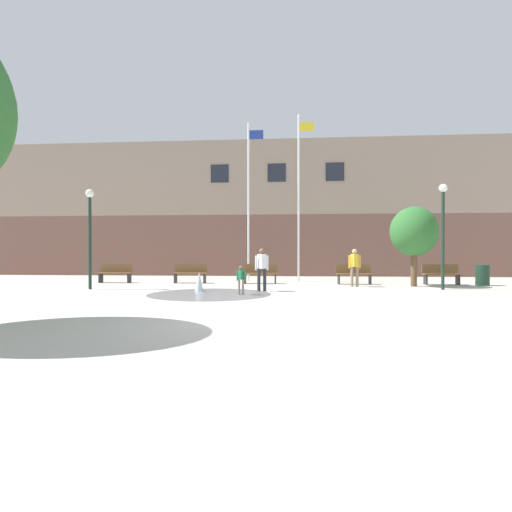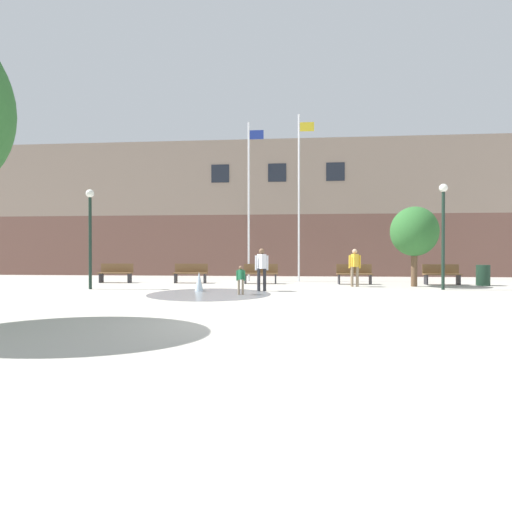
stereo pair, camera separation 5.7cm
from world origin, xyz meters
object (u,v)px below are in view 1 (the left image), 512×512
park_bench_center (260,273)px  street_tree_near_building (414,232)px  flagpole_left (249,197)px  park_bench_far_right (441,274)px  flagpole_right (299,193)px  child_in_fountain (241,278)px  trash_can (482,275)px  adult_near_bench (262,266)px  lamp_post_right_lane (443,221)px  park_bench_under_right_flagpole (354,274)px  park_bench_under_left_flagpole (190,273)px  lamp_post_left_lane (90,224)px  teen_by_trashcan (355,265)px  park_bench_left_of_flagpoles (116,273)px

park_bench_center → street_tree_near_building: bearing=-9.3°
flagpole_left → park_bench_far_right: bearing=-9.9°
park_bench_center → flagpole_right: (1.84, 1.59, 3.94)m
child_in_fountain → trash_can: 11.09m
child_in_fountain → adult_near_bench: (0.62, 1.34, 0.35)m
lamp_post_right_lane → trash_can: lamp_post_right_lane is taller
park_bench_center → flagpole_left: flagpole_left is taller
park_bench_under_right_flagpole → lamp_post_right_lane: bearing=-39.9°
lamp_post_right_lane → street_tree_near_building: lamp_post_right_lane is taller
park_bench_far_right → child_in_fountain: 9.86m
adult_near_bench → flagpole_left: (-0.98, 5.25, 3.31)m
park_bench_under_left_flagpole → park_bench_center: same height
park_bench_under_right_flagpole → park_bench_under_left_flagpole: bearing=179.1°
park_bench_under_left_flagpole → lamp_post_left_lane: bearing=-132.2°
park_bench_center → flagpole_left: 4.15m
flagpole_right → teen_by_trashcan: bearing=-53.2°
child_in_fountain → flagpole_right: bearing=7.7°
park_bench_under_left_flagpole → teen_by_trashcan: (7.40, -1.50, 0.45)m
park_bench_under_left_flagpole → park_bench_under_right_flagpole: size_ratio=1.00×
park_bench_far_right → flagpole_left: (-8.83, 1.54, 3.77)m
park_bench_far_right → flagpole_right: bearing=166.3°
teen_by_trashcan → adult_near_bench: bearing=105.1°
park_bench_center → flagpole_left: bearing=113.2°
flagpole_left → lamp_post_left_lane: bearing=-139.4°
park_bench_center → flagpole_right: flagpole_right is taller
flagpole_right → street_tree_near_building: flagpole_right is taller
flagpole_right → trash_can: size_ratio=9.26×
park_bench_under_right_flagpole → park_bench_far_right: 3.87m
lamp_post_right_lane → park_bench_center: bearing=160.9°
park_bench_left_of_flagpoles → park_bench_far_right: bearing=0.2°
lamp_post_right_lane → park_bench_far_right: bearing=70.8°
adult_near_bench → flagpole_left: flagpole_left is taller
park_bench_left_of_flagpoles → park_bench_center: bearing=0.1°
teen_by_trashcan → flagpole_right: 5.11m
park_bench_under_right_flagpole → lamp_post_right_lane: size_ratio=0.39×
child_in_fountain → flagpole_right: (2.16, 6.59, 3.84)m
park_bench_far_right → lamp_post_right_lane: size_ratio=0.39×
park_bench_under_left_flagpole → child_in_fountain: child_in_fountain is taller
flagpole_left → lamp_post_right_lane: bearing=-27.3°
park_bench_under_left_flagpole → park_bench_far_right: same height
park_bench_far_right → street_tree_near_building: 2.66m
teen_by_trashcan → trash_can: 5.79m
child_in_fountain → adult_near_bench: adult_near_bench is taller
park_bench_under_right_flagpole → teen_by_trashcan: teen_by_trashcan is taller
park_bench_under_right_flagpole → teen_by_trashcan: bearing=-98.5°
park_bench_center → lamp_post_right_lane: size_ratio=0.39×
park_bench_under_left_flagpole → child_in_fountain: bearing=-59.5°
park_bench_far_right → lamp_post_right_lane: lamp_post_right_lane is taller
park_bench_center → child_in_fountain: (-0.32, -5.00, 0.10)m
teen_by_trashcan → flagpole_left: size_ratio=0.20×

